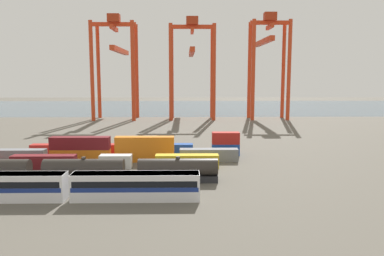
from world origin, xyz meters
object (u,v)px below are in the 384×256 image
object	(u,v)px
shipping_container_1	(44,162)
gantry_crane_west	(116,57)
gantry_crane_east	(268,55)
gantry_crane_central	(192,58)
passenger_train	(69,185)
shipping_container_4	(16,156)
shipping_container_5	(81,155)
shipping_container_11	(106,150)
freight_tank_row	(84,170)

from	to	relation	value
shipping_container_1	gantry_crane_west	distance (m)	92.31
gantry_crane_west	gantry_crane_east	bearing A→B (deg)	-0.37
gantry_crane_west	gantry_crane_central	xyz separation A→B (m)	(31.33, 0.60, -0.47)
passenger_train	gantry_crane_east	bearing A→B (deg)	64.77
shipping_container_4	shipping_container_5	bearing A→B (deg)	0.00
gantry_crane_east	gantry_crane_central	bearing A→B (deg)	178.17
passenger_train	shipping_container_11	world-z (taller)	passenger_train
shipping_container_11	shipping_container_1	bearing A→B (deg)	-128.07
shipping_container_11	shipping_container_4	bearing A→B (deg)	-160.96
shipping_container_5	gantry_crane_west	world-z (taller)	gantry_crane_west
freight_tank_row	gantry_crane_west	distance (m)	102.15
shipping_container_11	gantry_crane_east	distance (m)	96.08
shipping_container_5	gantry_crane_east	xyz separation A→B (m)	(55.84, 82.73, 25.17)
freight_tank_row	gantry_crane_central	bearing A→B (deg)	78.76
passenger_train	gantry_crane_east	size ratio (longest dim) A/B	0.87
gantry_crane_central	shipping_container_4	bearing A→B (deg)	-114.28
shipping_container_4	shipping_container_11	world-z (taller)	same
passenger_train	gantry_crane_west	xyz separation A→B (m)	(-11.90, 108.13, 23.37)
passenger_train	shipping_container_1	xyz separation A→B (m)	(-10.45, 19.07, -0.84)
shipping_container_5	gantry_crane_east	distance (m)	102.94
passenger_train	shipping_container_4	world-z (taller)	passenger_train
shipping_container_4	gantry_crane_central	distance (m)	94.88
gantry_crane_west	freight_tank_row	bearing A→B (deg)	-83.30
gantry_crane_east	shipping_container_1	bearing A→B (deg)	-124.63
shipping_container_1	gantry_crane_east	distance (m)	110.65
shipping_container_11	gantry_crane_west	xyz separation A→B (m)	(-10.73, 77.21, 24.22)
shipping_container_1	shipping_container_11	xyz separation A→B (m)	(9.28, 11.85, 0.00)
gantry_crane_central	gantry_crane_east	bearing A→B (deg)	-1.83
gantry_crane_central	shipping_container_11	bearing A→B (deg)	-104.83
shipping_container_5	gantry_crane_central	xyz separation A→B (m)	(24.51, 83.73, 23.75)
gantry_crane_east	gantry_crane_west	bearing A→B (deg)	179.63
shipping_container_1	shipping_container_5	xyz separation A→B (m)	(5.38, 5.93, 0.00)
shipping_container_11	gantry_crane_west	distance (m)	81.63
shipping_container_5	shipping_container_4	bearing A→B (deg)	180.00
freight_tank_row	gantry_crane_central	size ratio (longest dim) A/B	1.07
shipping_container_4	passenger_train	bearing A→B (deg)	-53.73
passenger_train	gantry_crane_west	world-z (taller)	gantry_crane_west
freight_tank_row	shipping_container_1	xyz separation A→B (m)	(-10.16, 9.66, -0.70)
freight_tank_row	gantry_crane_central	xyz separation A→B (m)	(19.73, 99.32, 23.05)
gantry_crane_east	shipping_container_5	bearing A→B (deg)	-124.02
shipping_container_11	gantry_crane_east	size ratio (longest dim) A/B	0.28
passenger_train	gantry_crane_central	world-z (taller)	gantry_crane_central
gantry_crane_west	shipping_container_11	bearing A→B (deg)	-82.09
shipping_container_4	shipping_container_5	size ratio (longest dim) A/B	1.00
shipping_container_1	shipping_container_4	size ratio (longest dim) A/B	1.00
shipping_container_1	shipping_container_4	distance (m)	9.87
passenger_train	gantry_crane_central	distance (m)	112.80
shipping_container_11	gantry_crane_central	world-z (taller)	gantry_crane_central
passenger_train	shipping_container_4	distance (m)	31.02
shipping_container_4	shipping_container_5	world-z (taller)	same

